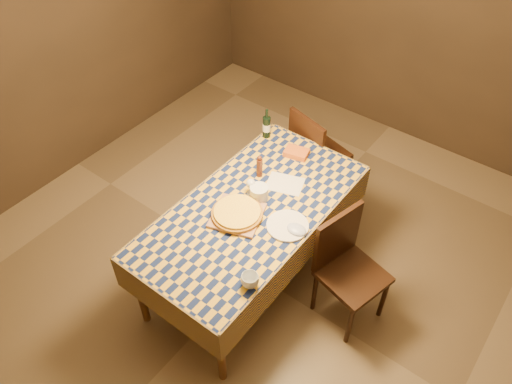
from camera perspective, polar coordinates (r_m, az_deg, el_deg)
room at (r=3.20m, az=-0.55°, el=5.25°), size 5.00×5.10×2.70m
dining_table at (r=3.65m, az=-0.48°, el=-2.75°), size 0.94×1.84×0.77m
cutting_board at (r=3.54m, az=-2.16°, el=-2.68°), size 0.43×0.43×0.02m
pizza at (r=3.52m, az=-2.18°, el=-2.37°), size 0.47×0.47×0.04m
pepper_mill at (r=3.78m, az=0.40°, el=2.92°), size 0.05×0.05×0.19m
bowl at (r=3.52m, az=-1.10°, el=-2.63°), size 0.14×0.14×0.04m
wine_glass at (r=3.63m, az=-0.61°, el=0.94°), size 0.07×0.07×0.14m
wine_bottle at (r=4.15m, az=1.22°, el=7.49°), size 0.07×0.07×0.27m
deli_tub at (r=3.62m, az=0.34°, el=-0.12°), size 0.14×0.14×0.11m
takeout_container at (r=4.03m, az=4.65°, el=4.50°), size 0.21×0.17×0.05m
white_plate at (r=3.48m, az=3.62°, el=-3.87°), size 0.32×0.32×0.02m
tumbler at (r=3.14m, az=-0.70°, el=-10.07°), size 0.13×0.13×0.09m
flour_patch at (r=3.78m, az=3.33°, el=0.96°), size 0.32×0.29×0.00m
flour_bag at (r=3.44m, az=4.66°, el=-4.30°), size 0.16×0.13×0.04m
chair_far at (r=4.48m, az=6.67°, el=4.65°), size 0.52×0.52×0.93m
chair_right at (r=3.64m, az=10.24°, el=-7.98°), size 0.52×0.51×0.93m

